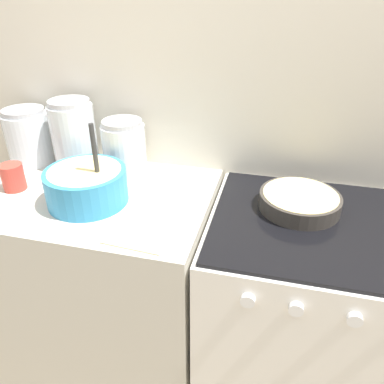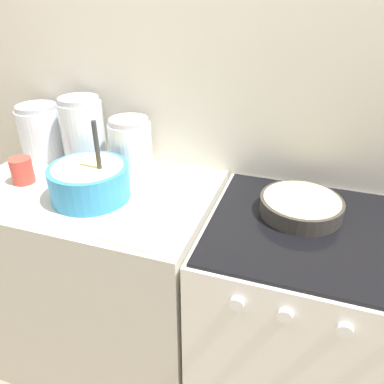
% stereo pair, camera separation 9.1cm
% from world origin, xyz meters
% --- Properties ---
extents(wall_back, '(4.82, 0.05, 2.40)m').
position_xyz_m(wall_back, '(0.00, 0.62, 1.20)').
color(wall_back, beige).
rests_on(wall_back, ground_plane).
extents(countertop_cabinet, '(0.91, 0.60, 0.92)m').
position_xyz_m(countertop_cabinet, '(-0.46, 0.30, 0.46)').
color(countertop_cabinet, beige).
rests_on(countertop_cabinet, ground_plane).
extents(stove, '(0.72, 0.61, 0.92)m').
position_xyz_m(stove, '(0.38, 0.30, 0.46)').
color(stove, white).
rests_on(stove, ground_plane).
extents(mixing_bowl, '(0.27, 0.27, 0.29)m').
position_xyz_m(mixing_bowl, '(-0.41, 0.24, 0.99)').
color(mixing_bowl, '#338CBF').
rests_on(mixing_bowl, countertop_cabinet).
extents(baking_pan, '(0.27, 0.27, 0.06)m').
position_xyz_m(baking_pan, '(0.30, 0.37, 0.95)').
color(baking_pan, '#38332D').
rests_on(baking_pan, stove).
extents(storage_jar_left, '(0.18, 0.18, 0.23)m').
position_xyz_m(storage_jar_left, '(-0.79, 0.49, 1.02)').
color(storage_jar_left, silver).
rests_on(storage_jar_left, countertop_cabinet).
extents(storage_jar_middle, '(0.17, 0.17, 0.28)m').
position_xyz_m(storage_jar_middle, '(-0.58, 0.49, 1.04)').
color(storage_jar_middle, silver).
rests_on(storage_jar_middle, countertop_cabinet).
extents(storage_jar_right, '(0.17, 0.17, 0.21)m').
position_xyz_m(storage_jar_right, '(-0.37, 0.49, 1.01)').
color(storage_jar_right, silver).
rests_on(storage_jar_right, countertop_cabinet).
extents(tin_can, '(0.08, 0.08, 0.10)m').
position_xyz_m(tin_can, '(-0.71, 0.26, 0.97)').
color(tin_can, '#CC3F33').
rests_on(tin_can, countertop_cabinet).
extents(recipe_page, '(0.21, 0.29, 0.01)m').
position_xyz_m(recipe_page, '(-0.16, 0.16, 0.92)').
color(recipe_page, beige).
rests_on(recipe_page, countertop_cabinet).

